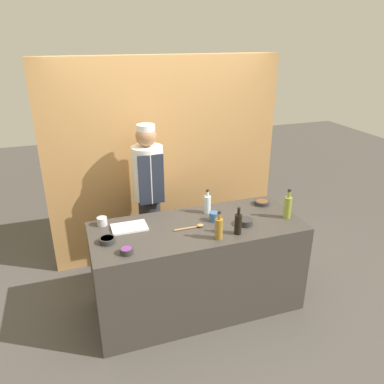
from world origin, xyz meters
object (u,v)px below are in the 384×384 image
Objects in this scene: sauce_bowl_green at (107,240)px; bottle_oil at (288,207)px; cutting_board at (129,227)px; chef_center at (149,195)px; bottle_clear at (207,204)px; sauce_bowl_purple at (127,250)px; bottle_vinegar at (219,228)px; sauce_bowl_brown at (262,202)px; cup_steel at (102,221)px; wooden_spoon at (194,227)px; cup_blue at (214,217)px; sauce_bowl_orange at (245,222)px; bottle_soy at (238,223)px.

sauce_bowl_green is 0.46× the size of bottle_oil.
chef_center reaches higher than cutting_board.
sauce_bowl_green is 1.07m from bottle_clear.
bottle_vinegar is at bearing -1.42° from sauce_bowl_purple.
cup_steel is at bearing 177.52° from sauce_bowl_brown.
bottle_oil reaches higher than bottle_clear.
sauce_bowl_purple is 0.42× the size of bottle_vinegar.
wooden_spoon is at bearing 19.42° from sauce_bowl_purple.
cup_blue is 0.25m from wooden_spoon.
cup_blue is (0.90, 0.31, 0.02)m from sauce_bowl_purple.
chef_center is at bearing 56.06° from sauce_bowl_green.
bottle_clear is at bearing 153.23° from bottle_oil.
wooden_spoon is (-0.23, -0.26, -0.08)m from bottle_clear.
sauce_bowl_green is at bearing -89.04° from cup_steel.
cup_blue is (-0.25, 0.17, 0.01)m from sauce_bowl_orange.
sauce_bowl_brown is (1.66, 0.27, -0.00)m from sauce_bowl_green.
bottle_clear reaches higher than sauce_bowl_brown.
sauce_bowl_green is 0.35m from cup_steel.
chef_center is at bearing 122.71° from cup_blue.
chef_center is (-0.39, 1.08, -0.07)m from bottle_vinegar.
sauce_bowl_green is 0.49× the size of wooden_spoon.
bottle_oil reaches higher than cup_blue.
sauce_bowl_purple is 0.44m from cutting_board.
bottle_vinegar is 1.15m from chef_center.
sauce_bowl_brown is 1.63× the size of cup_steel.
bottle_oil reaches higher than sauce_bowl_brown.
cutting_board is at bearing 169.43° from bottle_oil.
cup_blue reaches higher than wooden_spoon.
sauce_bowl_orange is 0.38m from bottle_vinegar.
bottle_vinegar is at bearing -99.84° from bottle_clear.
bottle_oil is 1.05× the size of wooden_spoon.
bottle_soy is (1.01, 0.01, 0.07)m from sauce_bowl_purple.
cutting_board is 1.30× the size of bottle_clear.
sauce_bowl_orange is at bearing 7.02° from sauce_bowl_purple.
wooden_spoon is at bearing -161.55° from cup_blue.
cup_blue is (-0.71, 0.17, -0.07)m from bottle_oil.
sauce_bowl_purple is 0.37× the size of bottle_oil.
sauce_bowl_orange is at bearing 25.50° from bottle_vinegar.
sauce_bowl_orange reaches higher than sauce_bowl_purple.
sauce_bowl_orange reaches higher than cutting_board.
sauce_bowl_purple is 1.20× the size of cup_blue.
bottle_vinegar is (-0.72, -0.52, 0.08)m from sauce_bowl_brown.
sauce_bowl_orange is 1.29× the size of sauce_bowl_purple.
sauce_bowl_purple is (-1.16, -0.14, -0.00)m from sauce_bowl_orange.
sauce_bowl_purple is 1.14m from chef_center.
sauce_bowl_green is 0.80m from wooden_spoon.
bottle_soy is 0.92× the size of wooden_spoon.
chef_center is (-0.59, 1.05, -0.07)m from bottle_soy.
bottle_oil is at bearing 0.21° from sauce_bowl_orange.
sauce_bowl_orange is at bearing -34.50° from cup_blue.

